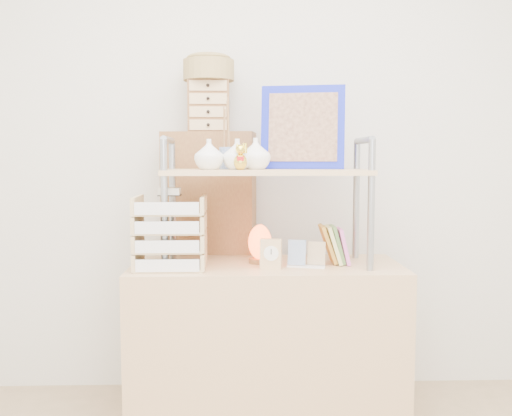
{
  "coord_description": "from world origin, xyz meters",
  "views": [
    {
      "loc": [
        -0.13,
        -1.3,
        1.23
      ],
      "look_at": [
        -0.05,
        1.2,
        1.0
      ],
      "focal_mm": 40.0,
      "sensor_mm": 36.0,
      "label": 1
    }
  ],
  "objects_px": {
    "desk": "(266,346)",
    "salt_lamp": "(260,243)",
    "cabinet": "(210,266)",
    "letter_tray": "(170,236)"
  },
  "relations": [
    {
      "from": "desk",
      "to": "salt_lamp",
      "type": "distance_m",
      "value": 0.47
    },
    {
      "from": "desk",
      "to": "letter_tray",
      "type": "relative_size",
      "value": 3.46
    },
    {
      "from": "desk",
      "to": "salt_lamp",
      "type": "height_order",
      "value": "salt_lamp"
    },
    {
      "from": "letter_tray",
      "to": "salt_lamp",
      "type": "distance_m",
      "value": 0.4
    },
    {
      "from": "cabinet",
      "to": "letter_tray",
      "type": "bearing_deg",
      "value": -101.56
    },
    {
      "from": "letter_tray",
      "to": "cabinet",
      "type": "bearing_deg",
      "value": 71.55
    },
    {
      "from": "cabinet",
      "to": "desk",
      "type": "bearing_deg",
      "value": -47.2
    },
    {
      "from": "letter_tray",
      "to": "desk",
      "type": "bearing_deg",
      "value": 9.94
    },
    {
      "from": "desk",
      "to": "letter_tray",
      "type": "height_order",
      "value": "letter_tray"
    },
    {
      "from": "cabinet",
      "to": "letter_tray",
      "type": "height_order",
      "value": "cabinet"
    }
  ]
}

